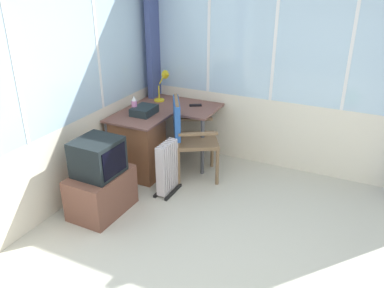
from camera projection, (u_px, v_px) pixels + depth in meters
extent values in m
cube|color=silver|center=(34.00, 184.00, 3.76)|extent=(4.35, 0.06, 0.84)
cube|color=silver|center=(8.00, 47.00, 3.22)|extent=(4.26, 0.06, 1.72)
cube|color=white|center=(8.00, 47.00, 3.22)|extent=(0.04, 0.07, 1.72)
cube|color=white|center=(93.00, 29.00, 4.11)|extent=(0.04, 0.07, 1.72)
cube|color=silver|center=(301.00, 138.00, 4.75)|extent=(0.06, 4.04, 0.84)
cube|color=silver|center=(314.00, 27.00, 4.22)|extent=(0.06, 3.96, 1.72)
cube|color=white|center=(355.00, 30.00, 4.06)|extent=(0.07, 0.04, 1.72)
cube|color=white|center=(277.00, 25.00, 4.38)|extent=(0.07, 0.04, 1.72)
cube|color=white|center=(210.00, 21.00, 4.70)|extent=(0.07, 0.04, 1.72)
cube|color=#414E84|center=(154.00, 50.00, 5.03)|extent=(0.32, 0.10, 2.64)
cube|color=brown|center=(151.00, 110.00, 4.78)|extent=(1.17, 0.61, 0.02)
cube|color=brown|center=(199.00, 109.00, 4.80)|extent=(0.61, 0.42, 0.02)
cube|color=brown|center=(137.00, 149.00, 4.64)|extent=(0.40, 0.57, 0.69)
cylinder|color=#4C4C51|center=(202.00, 147.00, 4.67)|extent=(0.04, 0.04, 0.70)
cylinder|color=#4C4C51|center=(108.00, 150.00, 4.59)|extent=(0.04, 0.04, 0.70)
cylinder|color=yellow|center=(159.00, 100.00, 5.06)|extent=(0.13, 0.13, 0.02)
cylinder|color=yellow|center=(159.00, 93.00, 5.02)|extent=(0.02, 0.02, 0.18)
cylinder|color=yellow|center=(163.00, 78.00, 4.97)|extent=(0.03, 0.11, 0.16)
cone|color=yellow|center=(167.00, 75.00, 4.98)|extent=(0.15, 0.15, 0.12)
cube|color=black|center=(196.00, 105.00, 4.87)|extent=(0.11, 0.15, 0.02)
cylinder|color=pink|center=(134.00, 107.00, 4.59)|extent=(0.06, 0.06, 0.16)
cone|color=white|center=(134.00, 98.00, 4.55)|extent=(0.06, 0.06, 0.06)
cube|color=#1F2B2E|center=(144.00, 110.00, 4.60)|extent=(0.31, 0.24, 0.09)
cylinder|color=brown|center=(217.00, 167.00, 4.49)|extent=(0.04, 0.04, 0.44)
cylinder|color=brown|center=(212.00, 151.00, 4.89)|extent=(0.04, 0.04, 0.44)
cylinder|color=brown|center=(179.00, 169.00, 4.46)|extent=(0.04, 0.04, 0.44)
cylinder|color=brown|center=(177.00, 152.00, 4.86)|extent=(0.04, 0.04, 0.44)
cube|color=brown|center=(196.00, 141.00, 4.57)|extent=(0.66, 0.66, 0.04)
cube|color=brown|center=(177.00, 120.00, 4.45)|extent=(0.39, 0.25, 0.49)
cube|color=#2C5AA5|center=(177.00, 118.00, 4.44)|extent=(0.42, 0.28, 0.41)
cube|color=brown|center=(198.00, 134.00, 4.30)|extent=(0.26, 0.39, 0.03)
cube|color=brown|center=(194.00, 119.00, 4.70)|extent=(0.26, 0.39, 0.03)
cube|color=brown|center=(101.00, 192.00, 4.00)|extent=(0.65, 0.45, 0.44)
cube|color=black|center=(98.00, 157.00, 3.83)|extent=(0.43, 0.41, 0.36)
cube|color=black|center=(115.00, 161.00, 3.75)|extent=(0.34, 0.01, 0.28)
cube|color=silver|center=(160.00, 173.00, 4.17)|extent=(0.02, 0.10, 0.56)
cube|color=silver|center=(162.00, 171.00, 4.21)|extent=(0.02, 0.10, 0.56)
cube|color=silver|center=(164.00, 170.00, 4.24)|extent=(0.02, 0.10, 0.56)
cube|color=silver|center=(166.00, 168.00, 4.28)|extent=(0.02, 0.10, 0.56)
cube|color=silver|center=(168.00, 166.00, 4.31)|extent=(0.02, 0.10, 0.56)
cube|color=silver|center=(170.00, 165.00, 4.35)|extent=(0.02, 0.10, 0.56)
cube|color=silver|center=(172.00, 163.00, 4.38)|extent=(0.02, 0.10, 0.56)
cube|color=silver|center=(173.00, 162.00, 4.41)|extent=(0.02, 0.10, 0.56)
cube|color=black|center=(173.00, 192.00, 4.39)|extent=(0.35, 0.03, 0.03)
cube|color=black|center=(162.00, 189.00, 4.45)|extent=(0.35, 0.03, 0.03)
cube|color=silver|center=(175.00, 158.00, 4.44)|extent=(0.05, 0.09, 0.40)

